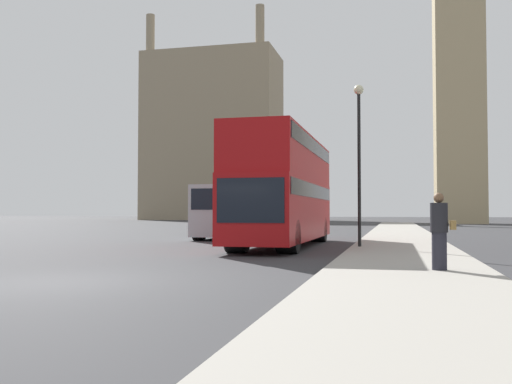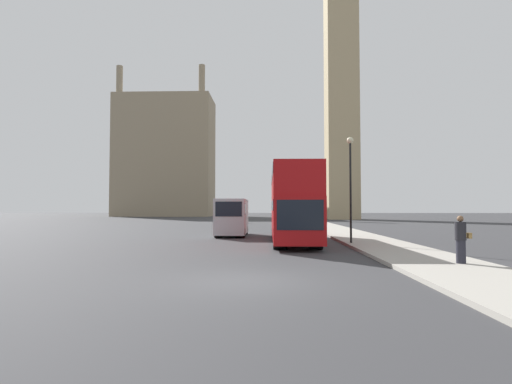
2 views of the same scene
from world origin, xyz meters
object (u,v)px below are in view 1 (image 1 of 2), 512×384
Objects in this scene: red_double_decker_bus at (284,186)px; white_van at (225,211)px; street_lamp at (359,141)px; pedestrian at (440,231)px.

red_double_decker_bus is 7.06m from white_van.
red_double_decker_bus is at bearing -52.95° from white_van.
street_lamp is at bearing -28.33° from red_double_decker_bus.
pedestrian is (9.56, -15.41, -0.47)m from white_van.
red_double_decker_bus is at bearing 118.56° from pedestrian.
pedestrian is (5.35, -9.83, -1.48)m from red_double_decker_bus.
white_van is at bearing 135.32° from street_lamp.
white_van reaches higher than pedestrian.
white_van is 18.14m from pedestrian.
street_lamp reaches higher than pedestrian.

